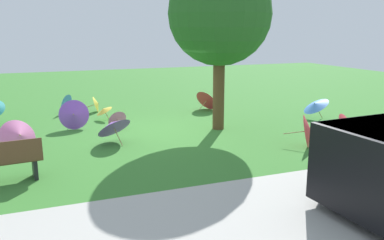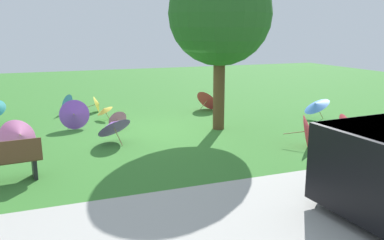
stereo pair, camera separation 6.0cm
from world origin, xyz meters
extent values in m
plane|color=#387A2D|center=(0.00, 0.00, 0.00)|extent=(40.00, 40.00, 0.00)
cube|color=#B2AFA8|center=(0.00, 6.76, 0.00)|extent=(40.00, 4.48, 0.01)
cylinder|color=black|center=(-1.08, 6.04, 0.38)|extent=(0.77, 0.27, 0.76)
cube|color=brown|center=(4.71, 2.88, 0.45)|extent=(1.64, 0.61, 0.05)
cube|color=black|center=(4.08, 2.81, 0.23)|extent=(0.12, 0.41, 0.45)
cylinder|color=brown|center=(-1.37, 0.30, 1.30)|extent=(0.36, 0.36, 2.60)
sphere|color=#286023|center=(-1.37, 0.30, 3.53)|extent=(3.10, 3.10, 3.10)
cylinder|color=tan|center=(1.67, -2.30, 0.16)|extent=(0.17, 0.03, 0.31)
cone|color=yellow|center=(1.77, -2.30, 0.35)|extent=(0.58, 0.60, 0.35)
sphere|color=tan|center=(1.80, -2.30, 0.40)|extent=(0.05, 0.04, 0.05)
cylinder|color=tan|center=(1.93, 0.97, 0.22)|extent=(0.18, 0.33, 0.44)
cone|color=purple|center=(2.03, 0.76, 0.51)|extent=(1.23, 1.19, 0.74)
sphere|color=tan|center=(2.06, 0.71, 0.58)|extent=(0.05, 0.06, 0.05)
cylinder|color=tan|center=(-2.46, 2.80, 0.37)|extent=(0.47, 0.40, 0.15)
cone|color=#D8383F|center=(-2.73, 3.03, 0.45)|extent=(0.81, 0.88, 0.89)
sphere|color=tan|center=(-2.78, 3.08, 0.46)|extent=(0.06, 0.05, 0.04)
cylinder|color=tan|center=(4.54, 0.54, 0.28)|extent=(0.23, 0.39, 0.26)
cone|color=pink|center=(4.41, 0.78, 0.44)|extent=(1.11, 0.97, 0.88)
sphere|color=tan|center=(4.38, 0.84, 0.48)|extent=(0.06, 0.06, 0.05)
cylinder|color=tan|center=(-2.04, -2.51, 0.23)|extent=(0.38, 0.21, 0.30)
cone|color=#D8383F|center=(-2.27, -2.63, 0.42)|extent=(0.99, 1.10, 0.84)
sphere|color=tan|center=(-2.33, -2.66, 0.46)|extent=(0.06, 0.05, 0.05)
cylinder|color=tan|center=(2.01, -3.86, 0.23)|extent=(0.38, 0.11, 0.14)
cone|color=yellow|center=(1.78, -3.80, 0.31)|extent=(0.41, 0.66, 0.62)
sphere|color=tan|center=(1.73, -3.79, 0.33)|extent=(0.05, 0.05, 0.05)
cylinder|color=tan|center=(1.54, -0.74, 0.21)|extent=(0.11, 0.35, 0.17)
cone|color=pink|center=(1.59, -0.95, 0.30)|extent=(0.67, 0.47, 0.60)
sphere|color=tan|center=(1.60, -1.00, 0.32)|extent=(0.05, 0.05, 0.05)
cylinder|color=tan|center=(2.81, -1.62, 0.38)|extent=(0.10, 0.51, 0.16)
cone|color=purple|center=(2.87, -1.27, 0.48)|extent=(0.99, 0.58, 0.95)
sphere|color=tan|center=(2.88, -1.17, 0.50)|extent=(0.04, 0.05, 0.04)
cylinder|color=tan|center=(-4.58, 2.09, 0.17)|extent=(0.21, 0.36, 0.26)
cone|color=#D8383F|center=(-4.69, 2.30, 0.32)|extent=(0.84, 0.75, 0.65)
sphere|color=tan|center=(-4.72, 2.35, 0.36)|extent=(0.06, 0.06, 0.05)
cylinder|color=tan|center=(-5.29, 0.27, 0.23)|extent=(0.29, 0.06, 0.45)
cone|color=#4C8CE5|center=(-5.12, 0.24, 0.51)|extent=(0.97, 1.02, 0.60)
sphere|color=tan|center=(-5.08, 0.24, 0.57)|extent=(0.05, 0.04, 0.05)
cylinder|color=tan|center=(2.68, -3.80, 0.30)|extent=(0.42, 0.31, 0.13)
cone|color=#4C8CE5|center=(2.92, -3.97, 0.37)|extent=(0.64, 0.75, 0.73)
sphere|color=tan|center=(2.96, -4.01, 0.38)|extent=(0.06, 0.05, 0.04)
camera|label=1|loc=(3.97, 11.66, 3.09)|focal=38.18mm
camera|label=2|loc=(3.91, 11.68, 3.09)|focal=38.18mm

